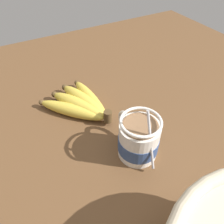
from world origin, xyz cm
name	(u,v)px	position (x,y,z in cm)	size (l,w,h in cm)	color
table	(138,139)	(0.00, 0.00, 1.99)	(125.64, 125.64, 3.97)	brown
coffee_mug	(138,139)	(-4.30, 3.52, 8.32)	(13.61, 8.45, 13.70)	white
banana_bunch	(81,103)	(14.66, 8.53, 5.74)	(19.56, 15.08, 4.17)	#4C381E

